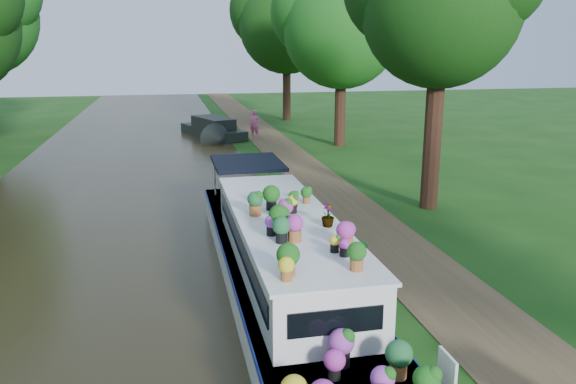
{
  "coord_description": "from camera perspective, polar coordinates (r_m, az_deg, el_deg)",
  "views": [
    {
      "loc": [
        -4.43,
        -13.27,
        5.12
      ],
      "look_at": [
        -1.32,
        1.07,
        1.3
      ],
      "focal_mm": 35.0,
      "sensor_mm": 36.0,
      "label": 1
    }
  ],
  "objects": [
    {
      "name": "verge_plant",
      "position": [
        17.18,
        1.15,
        -2.0
      ],
      "size": [
        0.39,
        0.34,
        0.43
      ],
      "primitive_type": "imported",
      "rotation": [
        0.0,
        0.0,
        0.01
      ],
      "color": "#21621D",
      "rests_on": "ground"
    },
    {
      "name": "pedestrian_pink",
      "position": [
        32.35,
        -3.4,
        6.91
      ],
      "size": [
        0.67,
        0.57,
        1.56
      ],
      "primitive_type": "imported",
      "rotation": [
        0.0,
        0.0,
        -0.42
      ],
      "color": "pink",
      "rests_on": "towpath"
    },
    {
      "name": "tree_near_mid",
      "position": [
        29.74,
        5.44,
        17.07
      ],
      "size": [
        6.9,
        6.6,
        9.4
      ],
      "color": "black",
      "rests_on": "ground"
    },
    {
      "name": "ground",
      "position": [
        14.89,
        5.86,
        -5.59
      ],
      "size": [
        100.0,
        100.0,
        0.0
      ],
      "primitive_type": "plane",
      "color": "#154010",
      "rests_on": "ground"
    },
    {
      "name": "tree_near_far",
      "position": [
        40.29,
        -0.19,
        17.34
      ],
      "size": [
        7.59,
        7.26,
        10.3
      ],
      "color": "black",
      "rests_on": "ground"
    },
    {
      "name": "second_boat",
      "position": [
        32.72,
        -7.59,
        6.31
      ],
      "size": [
        3.53,
        6.42,
        1.17
      ],
      "rotation": [
        0.0,
        0.0,
        0.37
      ],
      "color": "black",
      "rests_on": "canal_water"
    },
    {
      "name": "canal_water",
      "position": [
        14.3,
        -17.85,
        -7.08
      ],
      "size": [
        10.0,
        100.0,
        0.02
      ],
      "primitive_type": "cube",
      "color": "black",
      "rests_on": "ground"
    },
    {
      "name": "plant_boat",
      "position": [
        11.37,
        -0.29,
        -7.45
      ],
      "size": [
        2.29,
        13.52,
        2.29
      ],
      "color": "white",
      "rests_on": "canal_water"
    },
    {
      "name": "towpath",
      "position": [
        15.29,
        10.16,
        -5.15
      ],
      "size": [
        2.2,
        100.0,
        0.03
      ],
      "primitive_type": "cube",
      "color": "brown",
      "rests_on": "ground"
    }
  ]
}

